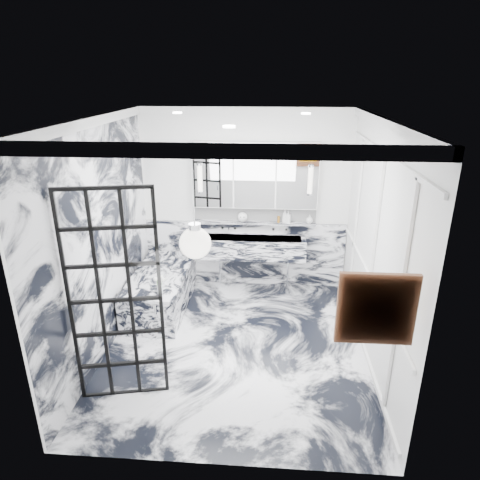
# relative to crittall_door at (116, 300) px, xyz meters

# --- Properties ---
(floor) EXTENTS (3.60, 3.60, 0.00)m
(floor) POSITION_rel_crittall_door_xyz_m (1.11, 0.96, -1.14)
(floor) COLOR silver
(floor) RESTS_ON ground
(ceiling) EXTENTS (3.60, 3.60, 0.00)m
(ceiling) POSITION_rel_crittall_door_xyz_m (1.11, 0.96, 1.66)
(ceiling) COLOR white
(ceiling) RESTS_ON wall_back
(wall_back) EXTENTS (3.60, 0.00, 3.60)m
(wall_back) POSITION_rel_crittall_door_xyz_m (1.11, 2.76, 0.26)
(wall_back) COLOR white
(wall_back) RESTS_ON floor
(wall_front) EXTENTS (3.60, 0.00, 3.60)m
(wall_front) POSITION_rel_crittall_door_xyz_m (1.11, -0.84, 0.26)
(wall_front) COLOR white
(wall_front) RESTS_ON floor
(wall_left) EXTENTS (0.00, 3.60, 3.60)m
(wall_left) POSITION_rel_crittall_door_xyz_m (-0.49, 0.96, 0.26)
(wall_left) COLOR white
(wall_left) RESTS_ON floor
(wall_right) EXTENTS (0.00, 3.60, 3.60)m
(wall_right) POSITION_rel_crittall_door_xyz_m (2.71, 0.96, 0.26)
(wall_right) COLOR white
(wall_right) RESTS_ON floor
(marble_clad_back) EXTENTS (3.18, 0.05, 1.05)m
(marble_clad_back) POSITION_rel_crittall_door_xyz_m (1.11, 2.74, -0.61)
(marble_clad_back) COLOR silver
(marble_clad_back) RESTS_ON floor
(marble_clad_left) EXTENTS (0.02, 3.56, 2.68)m
(marble_clad_left) POSITION_rel_crittall_door_xyz_m (-0.48, 0.96, 0.20)
(marble_clad_left) COLOR silver
(marble_clad_left) RESTS_ON floor
(panel_molding) EXTENTS (0.03, 3.40, 2.30)m
(panel_molding) POSITION_rel_crittall_door_xyz_m (2.69, 0.96, 0.16)
(panel_molding) COLOR white
(panel_molding) RESTS_ON floor
(soap_bottle_a) EXTENTS (0.11, 0.11, 0.21)m
(soap_bottle_a) POSITION_rel_crittall_door_xyz_m (1.73, 2.67, 0.06)
(soap_bottle_a) COLOR #8C5919
(soap_bottle_a) RESTS_ON ledge
(soap_bottle_b) EXTENTS (0.10, 0.11, 0.19)m
(soap_bottle_b) POSITION_rel_crittall_door_xyz_m (1.78, 2.67, 0.05)
(soap_bottle_b) COLOR #4C4C51
(soap_bottle_b) RESTS_ON ledge
(soap_bottle_c) EXTENTS (0.13, 0.13, 0.14)m
(soap_bottle_c) POSITION_rel_crittall_door_xyz_m (2.11, 2.67, 0.02)
(soap_bottle_c) COLOR silver
(soap_bottle_c) RESTS_ON ledge
(face_pot) EXTENTS (0.15, 0.15, 0.15)m
(face_pot) POSITION_rel_crittall_door_xyz_m (1.08, 2.67, 0.03)
(face_pot) COLOR white
(face_pot) RESTS_ON ledge
(amber_bottle) EXTENTS (0.04, 0.04, 0.10)m
(amber_bottle) POSITION_rel_crittall_door_xyz_m (1.63, 2.67, 0.00)
(amber_bottle) COLOR #8C5919
(amber_bottle) RESTS_ON ledge
(flower_vase) EXTENTS (0.07, 0.07, 0.12)m
(flower_vase) POSITION_rel_crittall_door_xyz_m (0.09, 1.25, -0.53)
(flower_vase) COLOR silver
(flower_vase) RESTS_ON bathtub
(crittall_door) EXTENTS (0.87, 0.21, 2.28)m
(crittall_door) POSITION_rel_crittall_door_xyz_m (0.00, 0.00, 0.00)
(crittall_door) COLOR black
(crittall_door) RESTS_ON floor
(artwork) EXTENTS (0.48, 0.05, 0.48)m
(artwork) POSITION_rel_crittall_door_xyz_m (2.31, -0.80, 0.46)
(artwork) COLOR #BB8713
(artwork) RESTS_ON wall_front
(pendant_light) EXTENTS (0.26, 0.26, 0.26)m
(pendant_light) POSITION_rel_crittall_door_xyz_m (0.90, -0.39, 0.79)
(pendant_light) COLOR white
(pendant_light) RESTS_ON ceiling
(trough_sink) EXTENTS (1.60, 0.45, 0.30)m
(trough_sink) POSITION_rel_crittall_door_xyz_m (1.26, 2.52, -0.41)
(trough_sink) COLOR silver
(trough_sink) RESTS_ON wall_back
(ledge) EXTENTS (1.90, 0.14, 0.04)m
(ledge) POSITION_rel_crittall_door_xyz_m (1.26, 2.68, -0.07)
(ledge) COLOR silver
(ledge) RESTS_ON wall_back
(subway_tile) EXTENTS (1.90, 0.03, 0.23)m
(subway_tile) POSITION_rel_crittall_door_xyz_m (1.26, 2.74, 0.07)
(subway_tile) COLOR white
(subway_tile) RESTS_ON wall_back
(mirror_cabinet) EXTENTS (1.90, 0.16, 1.00)m
(mirror_cabinet) POSITION_rel_crittall_door_xyz_m (1.26, 2.69, 0.68)
(mirror_cabinet) COLOR white
(mirror_cabinet) RESTS_ON wall_back
(sconce_left) EXTENTS (0.07, 0.07, 0.40)m
(sconce_left) POSITION_rel_crittall_door_xyz_m (0.44, 2.59, 0.64)
(sconce_left) COLOR white
(sconce_left) RESTS_ON mirror_cabinet
(sconce_right) EXTENTS (0.07, 0.07, 0.40)m
(sconce_right) POSITION_rel_crittall_door_xyz_m (2.08, 2.59, 0.64)
(sconce_right) COLOR white
(sconce_right) RESTS_ON mirror_cabinet
(bathtub) EXTENTS (0.75, 1.65, 0.55)m
(bathtub) POSITION_rel_crittall_door_xyz_m (-0.07, 1.86, -0.86)
(bathtub) COLOR silver
(bathtub) RESTS_ON floor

